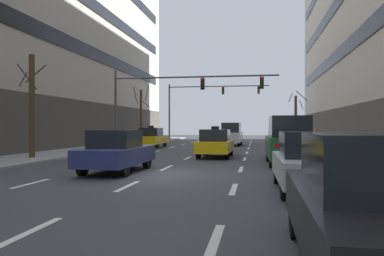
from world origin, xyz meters
The scene contains 41 objects.
ground_plane centered at (0.00, 0.00, 0.00)m, with size 120.00×120.00×0.00m, color #38383D.
lane_stripe_l1_s3 centered at (-3.16, -3.00, 0.00)m, with size 0.16×2.00×0.01m, color silver.
lane_stripe_l1_s4 centered at (-3.16, 2.00, 0.00)m, with size 0.16×2.00×0.01m, color silver.
lane_stripe_l1_s5 centered at (-3.16, 7.00, 0.00)m, with size 0.16×2.00×0.01m, color silver.
lane_stripe_l1_s6 centered at (-3.16, 12.00, 0.00)m, with size 0.16×2.00×0.01m, color silver.
lane_stripe_l1_s7 centered at (-3.16, 17.00, 0.00)m, with size 0.16×2.00×0.01m, color silver.
lane_stripe_l1_s8 centered at (-3.16, 22.00, 0.00)m, with size 0.16×2.00×0.01m, color silver.
lane_stripe_l1_s9 centered at (-3.16, 27.00, 0.00)m, with size 0.16×2.00×0.01m, color silver.
lane_stripe_l1_s10 centered at (-3.16, 32.00, 0.00)m, with size 0.16×2.00×0.01m, color silver.
lane_stripe_l2_s2 centered at (0.00, -8.00, 0.00)m, with size 0.16×2.00×0.01m, color silver.
lane_stripe_l2_s3 centered at (0.00, -3.00, 0.00)m, with size 0.16×2.00×0.01m, color silver.
lane_stripe_l2_s4 centered at (0.00, 2.00, 0.00)m, with size 0.16×2.00×0.01m, color silver.
lane_stripe_l2_s5 centered at (0.00, 7.00, 0.00)m, with size 0.16×2.00×0.01m, color silver.
lane_stripe_l2_s6 centered at (0.00, 12.00, 0.00)m, with size 0.16×2.00×0.01m, color silver.
lane_stripe_l2_s7 centered at (0.00, 17.00, 0.00)m, with size 0.16×2.00×0.01m, color silver.
lane_stripe_l2_s8 centered at (0.00, 22.00, 0.00)m, with size 0.16×2.00×0.01m, color silver.
lane_stripe_l2_s9 centered at (0.00, 27.00, 0.00)m, with size 0.16×2.00×0.01m, color silver.
lane_stripe_l2_s10 centered at (0.00, 32.00, 0.00)m, with size 0.16×2.00×0.01m, color silver.
lane_stripe_l3_s2 centered at (3.16, -8.00, 0.00)m, with size 0.16×2.00×0.01m, color silver.
lane_stripe_l3_s3 centered at (3.16, -3.00, 0.00)m, with size 0.16×2.00×0.01m, color silver.
lane_stripe_l3_s4 centered at (3.16, 2.00, 0.00)m, with size 0.16×2.00×0.01m, color silver.
lane_stripe_l3_s5 centered at (3.16, 7.00, 0.00)m, with size 0.16×2.00×0.01m, color silver.
lane_stripe_l3_s6 centered at (3.16, 12.00, 0.00)m, with size 0.16×2.00×0.01m, color silver.
lane_stripe_l3_s7 centered at (3.16, 17.00, 0.00)m, with size 0.16×2.00×0.01m, color silver.
lane_stripe_l3_s8 centered at (3.16, 22.00, 0.00)m, with size 0.16×2.00×0.01m, color silver.
lane_stripe_l3_s9 centered at (3.16, 27.00, 0.00)m, with size 0.16×2.00×0.01m, color silver.
lane_stripe_l3_s10 centered at (3.16, 32.00, 0.00)m, with size 0.16×2.00×0.01m, color silver.
car_driving_0 centered at (-1.58, 0.24, 0.81)m, with size 1.88×4.39×1.64m.
taxi_driving_1 centered at (1.47, 7.86, 0.79)m, with size 1.86×4.30×1.78m.
car_driving_2 centered at (1.51, 21.10, 1.04)m, with size 1.92×4.35×2.08m.
taxi_driving_3 centered at (-4.85, 16.86, 0.81)m, with size 1.85×4.37×1.81m.
car_parked_0 centered at (5.26, -9.03, 0.84)m, with size 1.96×4.59×1.71m.
car_parked_1 centered at (5.26, -3.10, 0.81)m, with size 1.90×4.42×1.65m.
car_parked_2 centered at (5.26, 4.15, 1.12)m, with size 2.04×4.69×2.25m.
car_parked_3 centered at (5.26, 8.46, 0.81)m, with size 1.88×4.41×1.65m.
traffic_signal_0 centered at (-2.17, 13.49, 4.35)m, with size 12.16×0.35×5.84m.
traffic_signal_1 centered at (-2.47, 31.42, 5.13)m, with size 12.01×0.35×6.70m.
street_tree_0 centered at (7.90, 27.94, 2.69)m, with size 2.01×2.01×5.30m.
street_tree_1 centered at (-7.88, 23.67, 3.01)m, with size 1.82×1.81×5.73m.
street_tree_2 centered at (-7.89, 4.49, 2.91)m, with size 1.25×1.27×5.41m.
pedestrian_1 centered at (7.28, 9.69, 1.01)m, with size 0.23×0.53×1.52m.
Camera 1 is at (3.80, -13.88, 1.81)m, focal length 35.70 mm.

